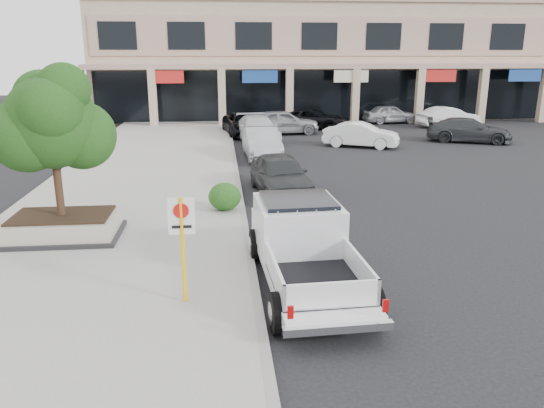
{
  "coord_description": "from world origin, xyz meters",
  "views": [
    {
      "loc": [
        -2.25,
        -12.68,
        5.25
      ],
      "look_at": [
        -0.84,
        1.5,
        1.18
      ],
      "focal_mm": 35.0,
      "sensor_mm": 36.0,
      "label": 1
    }
  ],
  "objects_px": {
    "pickup_truck": "(306,249)",
    "lot_car_b": "(361,135)",
    "curb_car_d": "(245,124)",
    "lot_car_e": "(390,114)",
    "curb_car_b": "(262,143)",
    "curb_car_a": "(280,174)",
    "no_parking_sign": "(182,235)",
    "lot_car_d": "(314,119)",
    "planter_tree": "(58,123)",
    "lot_car_f": "(449,117)",
    "curb_car_c": "(257,129)",
    "lot_car_a": "(283,122)",
    "planter": "(63,226)",
    "lot_car_c": "(469,130)"
  },
  "relations": [
    {
      "from": "curb_car_c",
      "to": "curb_car_a",
      "type": "bearing_deg",
      "value": -95.33
    },
    {
      "from": "lot_car_a",
      "to": "curb_car_d",
      "type": "bearing_deg",
      "value": 91.52
    },
    {
      "from": "lot_car_d",
      "to": "lot_car_e",
      "type": "height_order",
      "value": "lot_car_e"
    },
    {
      "from": "lot_car_a",
      "to": "lot_car_c",
      "type": "xyz_separation_m",
      "value": [
        10.9,
        -4.4,
        -0.09
      ]
    },
    {
      "from": "curb_car_d",
      "to": "lot_car_e",
      "type": "distance_m",
      "value": 12.62
    },
    {
      "from": "no_parking_sign",
      "to": "pickup_truck",
      "type": "relative_size",
      "value": 0.39
    },
    {
      "from": "lot_car_a",
      "to": "lot_car_f",
      "type": "relative_size",
      "value": 1.07
    },
    {
      "from": "planter_tree",
      "to": "lot_car_b",
      "type": "xyz_separation_m",
      "value": [
        12.54,
        14.75,
        -2.71
      ]
    },
    {
      "from": "lot_car_a",
      "to": "lot_car_b",
      "type": "height_order",
      "value": "lot_car_a"
    },
    {
      "from": "pickup_truck",
      "to": "lot_car_d",
      "type": "distance_m",
      "value": 26.95
    },
    {
      "from": "curb_car_d",
      "to": "lot_car_a",
      "type": "height_order",
      "value": "lot_car_a"
    },
    {
      "from": "planter",
      "to": "lot_car_e",
      "type": "distance_m",
      "value": 30.88
    },
    {
      "from": "curb_car_d",
      "to": "lot_car_b",
      "type": "relative_size",
      "value": 1.26
    },
    {
      "from": "planter",
      "to": "curb_car_d",
      "type": "relative_size",
      "value": 0.6
    },
    {
      "from": "curb_car_c",
      "to": "lot_car_c",
      "type": "bearing_deg",
      "value": -10.59
    },
    {
      "from": "no_parking_sign",
      "to": "lot_car_e",
      "type": "height_order",
      "value": "no_parking_sign"
    },
    {
      "from": "pickup_truck",
      "to": "lot_car_f",
      "type": "bearing_deg",
      "value": 57.97
    },
    {
      "from": "curb_car_c",
      "to": "no_parking_sign",
      "type": "bearing_deg",
      "value": -103.46
    },
    {
      "from": "curb_car_c",
      "to": "lot_car_e",
      "type": "height_order",
      "value": "curb_car_c"
    },
    {
      "from": "planter_tree",
      "to": "curb_car_c",
      "type": "relative_size",
      "value": 0.74
    },
    {
      "from": "curb_car_c",
      "to": "curb_car_d",
      "type": "bearing_deg",
      "value": 96.51
    },
    {
      "from": "no_parking_sign",
      "to": "lot_car_d",
      "type": "distance_m",
      "value": 28.34
    },
    {
      "from": "curb_car_a",
      "to": "curb_car_b",
      "type": "relative_size",
      "value": 0.95
    },
    {
      "from": "curb_car_d",
      "to": "curb_car_b",
      "type": "bearing_deg",
      "value": -93.55
    },
    {
      "from": "curb_car_b",
      "to": "lot_car_c",
      "type": "relative_size",
      "value": 0.95
    },
    {
      "from": "pickup_truck",
      "to": "lot_car_c",
      "type": "distance_m",
      "value": 23.74
    },
    {
      "from": "no_parking_sign",
      "to": "curb_car_c",
      "type": "relative_size",
      "value": 0.42
    },
    {
      "from": "lot_car_b",
      "to": "lot_car_c",
      "type": "bearing_deg",
      "value": -56.33
    },
    {
      "from": "pickup_truck",
      "to": "lot_car_d",
      "type": "bearing_deg",
      "value": 77.01
    },
    {
      "from": "lot_car_b",
      "to": "lot_car_f",
      "type": "bearing_deg",
      "value": -23.27
    },
    {
      "from": "curb_car_b",
      "to": "lot_car_a",
      "type": "bearing_deg",
      "value": 73.4
    },
    {
      "from": "curb_car_c",
      "to": "lot_car_f",
      "type": "height_order",
      "value": "curb_car_c"
    },
    {
      "from": "planter_tree",
      "to": "lot_car_f",
      "type": "height_order",
      "value": "planter_tree"
    },
    {
      "from": "lot_car_d",
      "to": "no_parking_sign",
      "type": "bearing_deg",
      "value": -173.17
    },
    {
      "from": "pickup_truck",
      "to": "lot_car_e",
      "type": "height_order",
      "value": "pickup_truck"
    },
    {
      "from": "curb_car_d",
      "to": "pickup_truck",
      "type": "bearing_deg",
      "value": -96.32
    },
    {
      "from": "curb_car_d",
      "to": "lot_car_e",
      "type": "relative_size",
      "value": 1.29
    },
    {
      "from": "lot_car_e",
      "to": "no_parking_sign",
      "type": "bearing_deg",
      "value": 148.96
    },
    {
      "from": "curb_car_a",
      "to": "no_parking_sign",
      "type": "bearing_deg",
      "value": -115.66
    },
    {
      "from": "planter_tree",
      "to": "curb_car_c",
      "type": "bearing_deg",
      "value": 68.5
    },
    {
      "from": "lot_car_e",
      "to": "curb_car_a",
      "type": "bearing_deg",
      "value": 146.14
    },
    {
      "from": "lot_car_e",
      "to": "planter",
      "type": "bearing_deg",
      "value": 139.12
    },
    {
      "from": "curb_car_d",
      "to": "lot_car_c",
      "type": "distance_m",
      "value": 14.08
    },
    {
      "from": "no_parking_sign",
      "to": "planter",
      "type": "bearing_deg",
      "value": 129.63
    },
    {
      "from": "lot_car_a",
      "to": "planter_tree",
      "type": "bearing_deg",
      "value": 152.3
    },
    {
      "from": "pickup_truck",
      "to": "lot_car_b",
      "type": "distance_m",
      "value": 19.63
    },
    {
      "from": "no_parking_sign",
      "to": "lot_car_d",
      "type": "bearing_deg",
      "value": 74.48
    },
    {
      "from": "pickup_truck",
      "to": "curb_car_b",
      "type": "bearing_deg",
      "value": 86.48
    },
    {
      "from": "lot_car_a",
      "to": "lot_car_f",
      "type": "distance_m",
      "value": 12.69
    },
    {
      "from": "planter_tree",
      "to": "lot_car_b",
      "type": "distance_m",
      "value": 19.55
    }
  ]
}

